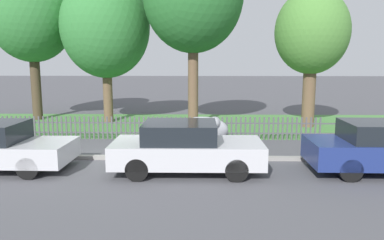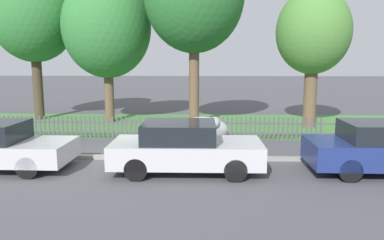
{
  "view_description": "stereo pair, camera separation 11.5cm",
  "coord_description": "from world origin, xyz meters",
  "px_view_note": "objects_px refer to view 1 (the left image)",
  "views": [
    {
      "loc": [
        2.51,
        -11.21,
        3.1
      ],
      "look_at": [
        2.2,
        1.09,
        1.1
      ],
      "focal_mm": 35.0,
      "sensor_mm": 36.0,
      "label": 1
    },
    {
      "loc": [
        2.62,
        -11.21,
        3.1
      ],
      "look_at": [
        2.2,
        1.09,
        1.1
      ],
      "focal_mm": 35.0,
      "sensor_mm": 36.0,
      "label": 2
    }
  ],
  "objects_px": {
    "parked_car_navy_estate": "(186,147)",
    "tree_nearest_kerb": "(31,14)",
    "covered_motorcycle": "(204,130)",
    "tree_far_left": "(312,33)",
    "tree_behind_motorcycle": "(105,27)"
  },
  "relations": [
    {
      "from": "parked_car_navy_estate",
      "to": "covered_motorcycle",
      "type": "xyz_separation_m",
      "value": [
        0.53,
        2.69,
        -0.01
      ]
    },
    {
      "from": "tree_nearest_kerb",
      "to": "tree_behind_motorcycle",
      "type": "height_order",
      "value": "tree_nearest_kerb"
    },
    {
      "from": "tree_nearest_kerb",
      "to": "covered_motorcycle",
      "type": "bearing_deg",
      "value": -36.41
    },
    {
      "from": "tree_nearest_kerb",
      "to": "tree_far_left",
      "type": "xyz_separation_m",
      "value": [
        13.48,
        -1.81,
        -1.09
      ]
    },
    {
      "from": "tree_nearest_kerb",
      "to": "tree_behind_motorcycle",
      "type": "xyz_separation_m",
      "value": [
        3.9,
        -0.73,
        -0.73
      ]
    },
    {
      "from": "covered_motorcycle",
      "to": "tree_far_left",
      "type": "height_order",
      "value": "tree_far_left"
    },
    {
      "from": "tree_nearest_kerb",
      "to": "tree_behind_motorcycle",
      "type": "relative_size",
      "value": 1.1
    },
    {
      "from": "covered_motorcycle",
      "to": "tree_far_left",
      "type": "bearing_deg",
      "value": 43.92
    },
    {
      "from": "parked_car_navy_estate",
      "to": "tree_far_left",
      "type": "relative_size",
      "value": 0.66
    },
    {
      "from": "parked_car_navy_estate",
      "to": "tree_nearest_kerb",
      "type": "height_order",
      "value": "tree_nearest_kerb"
    },
    {
      "from": "parked_car_navy_estate",
      "to": "tree_far_left",
      "type": "height_order",
      "value": "tree_far_left"
    },
    {
      "from": "covered_motorcycle",
      "to": "tree_nearest_kerb",
      "type": "height_order",
      "value": "tree_nearest_kerb"
    },
    {
      "from": "parked_car_navy_estate",
      "to": "tree_nearest_kerb",
      "type": "bearing_deg",
      "value": 131.41
    },
    {
      "from": "covered_motorcycle",
      "to": "tree_nearest_kerb",
      "type": "xyz_separation_m",
      "value": [
        -8.62,
        6.36,
        4.66
      ]
    },
    {
      "from": "covered_motorcycle",
      "to": "tree_far_left",
      "type": "distance_m",
      "value": 7.55
    }
  ]
}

